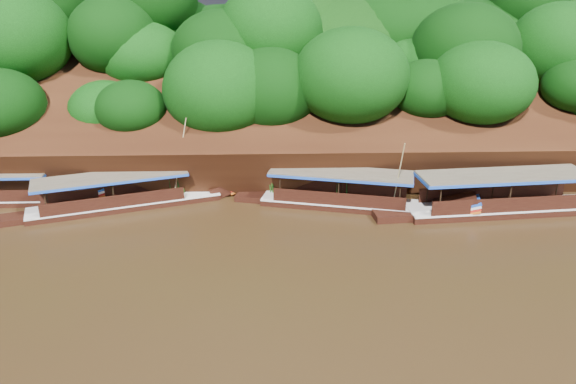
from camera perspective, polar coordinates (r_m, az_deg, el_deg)
The scene contains 7 objects.
ground at distance 31.81m, azimuth 8.13°, elevation -6.77°, with size 160.00×160.00×0.00m, color black.
riverbank at distance 52.29m, azimuth 4.06°, elevation 6.75°, with size 120.00×30.06×19.40m.
boat_0 at distance 40.65m, azimuth 22.91°, elevation -1.02°, with size 17.07×3.93×6.90m.
boat_1 at distance 38.33m, azimuth 7.53°, elevation -0.85°, with size 14.53×5.49×5.58m.
boat_2 at distance 39.80m, azimuth -15.06°, elevation -0.62°, with size 14.86×6.69×6.28m.
boat_3 at distance 43.51m, azimuth -26.47°, elevation -0.33°, with size 12.91×2.45×2.74m.
reeds at distance 39.70m, azimuth 1.35°, elevation 0.73°, with size 50.80×2.58×2.23m.
Camera 1 is at (-5.42, -27.68, 14.70)m, focal length 35.00 mm.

